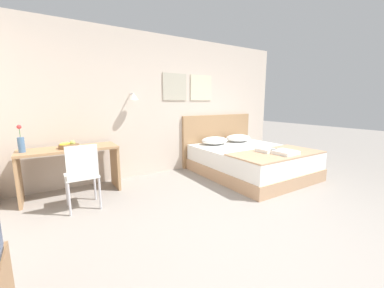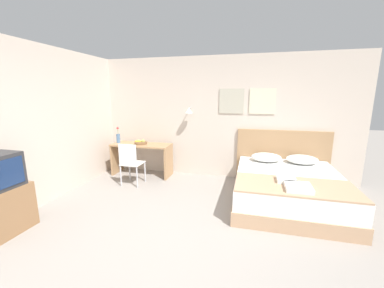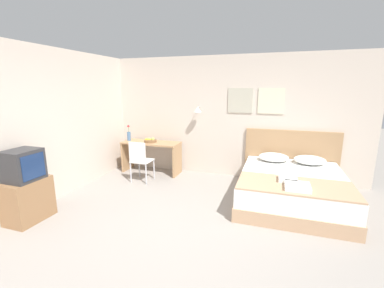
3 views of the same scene
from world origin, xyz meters
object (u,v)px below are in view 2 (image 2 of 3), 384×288
Objects in this scene: folded_towel_mid_bed at (298,187)px; folded_towel_near_foot at (286,179)px; desk at (142,153)px; pillow_left at (266,157)px; headboard at (282,156)px; throw_blanket at (294,186)px; pillow_right at (302,159)px; bed at (287,189)px; desk_chair at (130,161)px; tv_stand at (5,210)px; fruit_bowl at (141,143)px; flower_vase at (118,137)px.

folded_towel_near_foot is at bearing 113.44° from folded_towel_mid_bed.
folded_towel_mid_bed is 0.26× the size of desk.
headboard is at bearing 43.39° from pillow_left.
headboard is at bearing 90.00° from throw_blanket.
pillow_left is 0.35× the size of throw_blanket.
headboard is 3.15× the size of pillow_right.
bed is 1.51× the size of desk.
pillow_left is 2.11× the size of folded_towel_near_foot.
pillow_right reaches higher than throw_blanket.
headboard is 2.10× the size of desk_chair.
headboard is 6.65× the size of folded_towel_near_foot.
throw_blanket is 3.34m from desk.
pillow_left reaches higher than folded_towel_mid_bed.
headboard reaches higher than pillow_left.
folded_towel_near_foot is (-0.43, -1.18, -0.03)m from pillow_right.
desk is 2.72m from tv_stand.
folded_towel_near_foot is at bearing -78.73° from pillow_left.
pillow_left is 2.74m from fruit_bowl.
folded_towel_near_foot is at bearing -21.57° from desk.
throw_blanket is at bearing -23.21° from desk.
flower_vase is at bearing 160.37° from throw_blanket.
folded_towel_near_foot is 3.19m from desk.
pillow_right is 1.56× the size of flower_vase.
fruit_bowl is (-3.40, -0.02, 0.17)m from pillow_right.
folded_towel_mid_bed is at bearing -80.43° from throw_blanket.
pillow_left is at bearing 0.36° from flower_vase.
desk is 0.67m from desk_chair.
tv_stand reaches higher than folded_towel_mid_bed.
throw_blanket is 6.04× the size of folded_towel_near_foot.
pillow_right is at bearing 11.39° from desk_chair.
desk_chair is at bearing -45.17° from flower_vase.
pillow_right is at bearing 0.30° from flower_vase.
desk reaches higher than throw_blanket.
fruit_bowl is (-2.97, 1.15, 0.19)m from folded_towel_near_foot.
desk is 1.52× the size of desk_chair.
pillow_left is at bearing 104.20° from throw_blanket.
folded_towel_mid_bed is at bearing -89.23° from headboard.
pillow_left is 1.36m from throw_blanket.
fruit_bowl is 0.75× the size of flower_vase.
desk_chair is (-3.33, -0.67, -0.08)m from pillow_right.
folded_towel_near_foot is (-0.10, -0.45, 0.32)m from bed.
folded_towel_mid_bed is at bearing -88.12° from bed.
tv_stand is at bearing -142.83° from pillow_left.
pillow_right is (0.33, -0.32, 0.04)m from headboard.
tv_stand is at bearing -147.56° from pillow_right.
flower_vase is at bearing 168.98° from bed.
headboard is 3.10m from fruit_bowl.
desk is at bearing 158.43° from folded_towel_near_foot.
folded_towel_near_foot is at bearing -110.21° from pillow_right.
fruit_bowl reaches higher than throw_blanket.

